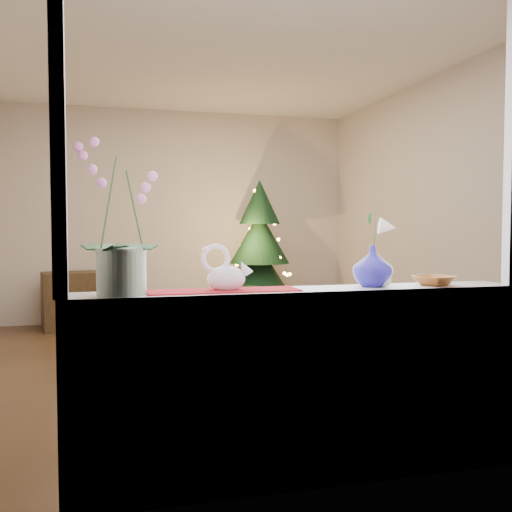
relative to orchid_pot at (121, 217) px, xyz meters
The scene contains 17 objects.
ground 2.82m from the orchid_pot, 70.70° to the left, with size 5.00×5.00×0.00m, color #362416.
wall_back 4.95m from the orchid_pot, 80.30° to the left, with size 4.50×0.10×2.70m, color beige.
wall_front 0.85m from the orchid_pot, ahead, with size 4.50×0.10×2.70m, color beige.
wall_right 3.90m from the orchid_pot, 37.69° to the left, with size 0.10×5.00×2.70m, color beige.
ceiling 2.91m from the orchid_pot, 70.70° to the left, with size 5.00×5.00×0.00m, color white.
window_apron 1.17m from the orchid_pot, ahead, with size 2.20×0.08×0.88m, color white.
windowsill 0.91m from the orchid_pot, ahead, with size 2.20×0.26×0.04m, color white.
window_frame 0.95m from the orchid_pot, ahead, with size 2.22×0.06×1.60m, color white, non-canonical shape.
runner 0.57m from the orchid_pot, ahead, with size 0.70×0.20×0.01m, color maroon.
orchid_pot is the anchor object (origin of this frame).
swan 0.53m from the orchid_pot, ahead, with size 0.24×0.11×0.21m, color silver, non-canonical shape.
blue_vase 1.23m from the orchid_pot, ahead, with size 0.22×0.22×0.23m, color navy.
lily 1.21m from the orchid_pot, ahead, with size 0.13×0.07×0.17m, color silver, non-canonical shape.
paperweight 1.29m from the orchid_pot, ahead, with size 0.07×0.07×0.07m, color silver.
amber_dish 1.57m from the orchid_pot, ahead, with size 0.17×0.17×0.04m, color #955620.
xmas_tree 4.71m from the orchid_pot, 67.41° to the left, with size 0.98×0.98×1.79m, color black, non-canonical shape.
side_table 4.63m from the orchid_pot, 94.23° to the left, with size 0.90×0.45×0.68m, color black.
Camera 1 is at (-0.90, -4.92, 1.22)m, focal length 40.00 mm.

